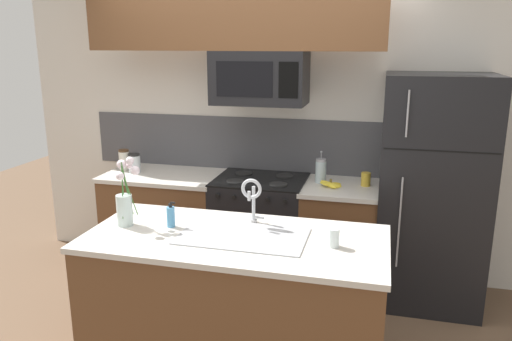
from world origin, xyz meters
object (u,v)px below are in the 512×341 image
at_px(refrigerator, 432,192).
at_px(flower_vase, 125,202).
at_px(microwave, 260,78).
at_px(french_press, 321,171).
at_px(storage_jar_tall, 124,160).
at_px(banana_bunch, 331,184).
at_px(dish_soap_bottle, 171,216).
at_px(sink_faucet, 252,195).
at_px(stove_range, 260,230).
at_px(drinking_glass, 334,238).
at_px(storage_jar_medium, 134,163).
at_px(coffee_tin, 366,179).

xyz_separation_m(refrigerator, flower_vase, (-1.94, -1.26, 0.15)).
relative_size(microwave, french_press, 2.79).
bearing_deg(storage_jar_tall, refrigerator, -0.35).
height_order(banana_bunch, dish_soap_bottle, dish_soap_bottle).
relative_size(microwave, sink_faucet, 2.43).
bearing_deg(banana_bunch, stove_range, 174.25).
distance_m(stove_range, banana_bunch, 0.76).
bearing_deg(dish_soap_bottle, microwave, 76.48).
bearing_deg(sink_faucet, drinking_glass, -23.39).
relative_size(storage_jar_medium, sink_faucet, 0.56).
bearing_deg(storage_jar_tall, drinking_glass, -32.76).
distance_m(drinking_glass, flower_vase, 1.31).
relative_size(coffee_tin, dish_soap_bottle, 0.67).
height_order(sink_faucet, flower_vase, flower_vase).
distance_m(stove_range, drinking_glass, 1.55).
xyz_separation_m(coffee_tin, dish_soap_bottle, (-1.15, -1.25, 0.01)).
height_order(refrigerator, banana_bunch, refrigerator).
xyz_separation_m(microwave, banana_bunch, (0.60, -0.04, -0.83)).
height_order(stove_range, french_press, french_press).
bearing_deg(drinking_glass, french_press, 100.32).
height_order(refrigerator, sink_faucet, refrigerator).
bearing_deg(flower_vase, french_press, 50.58).
height_order(french_press, flower_vase, flower_vase).
distance_m(storage_jar_medium, dish_soap_bottle, 1.47).
xyz_separation_m(storage_jar_medium, coffee_tin, (2.02, 0.07, -0.03)).
relative_size(french_press, drinking_glass, 2.46).
bearing_deg(microwave, storage_jar_tall, 177.45).
xyz_separation_m(stove_range, coffee_tin, (0.87, 0.05, 0.50)).
bearing_deg(storage_jar_medium, french_press, 2.76).
bearing_deg(microwave, flower_vase, -115.09).
bearing_deg(drinking_glass, sink_faucet, 156.61).
relative_size(french_press, coffee_tin, 2.43).
bearing_deg(sink_faucet, flower_vase, -164.85).
bearing_deg(dish_soap_bottle, french_press, 58.18).
xyz_separation_m(storage_jar_medium, banana_bunch, (1.75, -0.04, -0.06)).
distance_m(stove_range, french_press, 0.74).
distance_m(storage_jar_tall, drinking_glass, 2.41).
bearing_deg(storage_jar_medium, refrigerator, 0.90).
relative_size(refrigerator, sink_faucet, 5.93).
bearing_deg(flower_vase, banana_bunch, 45.36).
bearing_deg(refrigerator, french_press, 177.38).
bearing_deg(microwave, banana_bunch, -3.75).
xyz_separation_m(stove_range, french_press, (0.50, 0.06, 0.55)).
xyz_separation_m(coffee_tin, sink_faucet, (-0.67, -1.08, 0.14)).
bearing_deg(stove_range, flower_vase, -114.71).
bearing_deg(coffee_tin, storage_jar_tall, -179.63).
height_order(banana_bunch, flower_vase, flower_vase).
xyz_separation_m(stove_range, dish_soap_bottle, (-0.28, -1.20, 0.52)).
height_order(microwave, drinking_glass, microwave).
height_order(refrigerator, storage_jar_medium, refrigerator).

